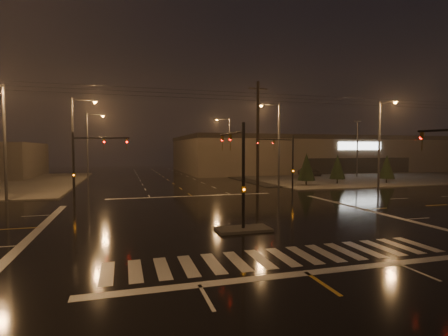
% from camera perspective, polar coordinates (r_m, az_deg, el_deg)
% --- Properties ---
extents(ground, '(140.00, 140.00, 0.00)m').
position_cam_1_polar(ground, '(23.49, -0.11, -8.03)').
color(ground, black).
rests_on(ground, ground).
extents(sidewalk_ne, '(36.00, 36.00, 0.12)m').
position_cam_1_polar(sidewalk_ne, '(63.74, 18.69, -1.15)').
color(sidewalk_ne, '#4B4843').
rests_on(sidewalk_ne, ground).
extents(median_island, '(3.00, 1.60, 0.15)m').
position_cam_1_polar(median_island, '(19.74, 3.15, -9.94)').
color(median_island, '#4B4843').
rests_on(median_island, ground).
extents(crosswalk, '(15.00, 2.60, 0.01)m').
position_cam_1_polar(crosswalk, '(15.29, 9.55, -14.11)').
color(crosswalk, beige).
rests_on(crosswalk, ground).
extents(stop_bar_near, '(16.00, 0.50, 0.01)m').
position_cam_1_polar(stop_bar_near, '(13.61, 13.36, -16.34)').
color(stop_bar_near, beige).
rests_on(stop_bar_near, ground).
extents(stop_bar_far, '(16.00, 0.50, 0.01)m').
position_cam_1_polar(stop_bar_far, '(34.06, -5.25, -4.59)').
color(stop_bar_far, beige).
rests_on(stop_bar_far, ground).
extents(parking_lot, '(50.00, 24.00, 0.08)m').
position_cam_1_polar(parking_lot, '(65.17, 23.31, -1.16)').
color(parking_lot, black).
rests_on(parking_lot, ground).
extents(retail_building, '(60.20, 28.30, 7.20)m').
position_cam_1_polar(retail_building, '(79.72, 15.12, 2.43)').
color(retail_building, brown).
rests_on(retail_building, ground).
extents(signal_mast_median, '(0.25, 4.59, 6.00)m').
position_cam_1_polar(signal_mast_median, '(20.13, 2.31, 0.89)').
color(signal_mast_median, black).
rests_on(signal_mast_median, ground).
extents(signal_mast_ne, '(4.84, 1.86, 6.00)m').
position_cam_1_polar(signal_mast_ne, '(35.99, 10.02, 1.84)').
color(signal_mast_ne, black).
rests_on(signal_mast_ne, ground).
extents(signal_mast_nw, '(4.84, 1.86, 6.00)m').
position_cam_1_polar(signal_mast_nw, '(32.45, -21.69, 1.55)').
color(signal_mast_nw, black).
rests_on(signal_mast_nw, ground).
extents(streetlight_1, '(2.77, 0.32, 10.00)m').
position_cam_1_polar(streetlight_1, '(40.46, -23.06, 4.62)').
color(streetlight_1, '#38383A').
rests_on(streetlight_1, ground).
extents(streetlight_2, '(2.77, 0.32, 10.00)m').
position_cam_1_polar(streetlight_2, '(56.38, -21.11, 4.13)').
color(streetlight_2, '#38383A').
rests_on(streetlight_2, ground).
extents(streetlight_3, '(2.77, 0.32, 10.00)m').
position_cam_1_polar(streetlight_3, '(42.02, 8.58, 4.75)').
color(streetlight_3, '#38383A').
rests_on(streetlight_3, ground).
extents(streetlight_4, '(2.77, 0.32, 10.00)m').
position_cam_1_polar(streetlight_4, '(60.76, 0.64, 4.23)').
color(streetlight_4, '#38383A').
rests_on(streetlight_4, ground).
extents(streetlight_5, '(0.32, 2.77, 10.00)m').
position_cam_1_polar(streetlight_5, '(34.73, -32.36, 4.70)').
color(streetlight_5, '#38383A').
rests_on(streetlight_5, ground).
extents(streetlight_6, '(0.32, 2.77, 10.00)m').
position_cam_1_polar(streetlight_6, '(43.80, 24.31, 4.45)').
color(streetlight_6, '#38383A').
rests_on(streetlight_6, ground).
extents(utility_pole_1, '(2.20, 0.32, 12.00)m').
position_cam_1_polar(utility_pole_1, '(38.94, 5.54, 5.40)').
color(utility_pole_1, black).
rests_on(utility_pole_1, ground).
extents(conifer_0, '(2.16, 2.16, 4.08)m').
position_cam_1_polar(conifer_0, '(44.41, 13.31, 0.20)').
color(conifer_0, black).
rests_on(conifer_0, ground).
extents(conifer_1, '(2.03, 2.03, 3.87)m').
position_cam_1_polar(conifer_1, '(47.73, 18.04, 0.20)').
color(conifer_1, black).
rests_on(conifer_1, ground).
extents(conifer_2, '(2.02, 2.02, 3.86)m').
position_cam_1_polar(conifer_2, '(50.79, 25.04, 0.22)').
color(conifer_2, black).
rests_on(conifer_2, ground).
extents(car_parked, '(2.51, 5.05, 1.65)m').
position_cam_1_polar(car_parked, '(60.43, 13.70, -0.56)').
color(car_parked, black).
rests_on(car_parked, ground).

